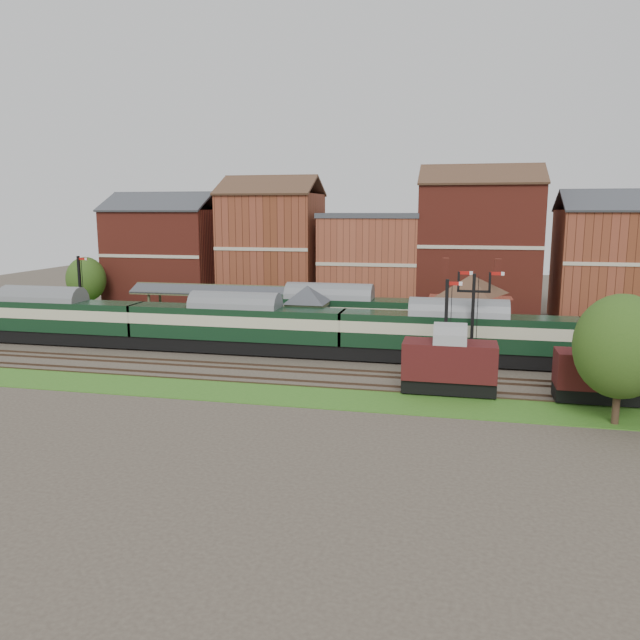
% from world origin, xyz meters
% --- Properties ---
extents(ground, '(160.00, 160.00, 0.00)m').
position_xyz_m(ground, '(0.00, 0.00, 0.00)').
color(ground, '#473D33').
rests_on(ground, ground).
extents(grass_back, '(90.00, 4.50, 0.06)m').
position_xyz_m(grass_back, '(0.00, 16.00, 0.03)').
color(grass_back, '#2D6619').
rests_on(grass_back, ground).
extents(grass_front, '(90.00, 5.00, 0.06)m').
position_xyz_m(grass_front, '(0.00, -12.00, 0.03)').
color(grass_front, '#2D6619').
rests_on(grass_front, ground).
extents(fence, '(90.00, 0.12, 1.50)m').
position_xyz_m(fence, '(0.00, 18.00, 0.75)').
color(fence, '#193823').
rests_on(fence, ground).
extents(platform, '(55.00, 3.40, 1.00)m').
position_xyz_m(platform, '(-5.00, 9.75, 0.50)').
color(platform, '#2D2D2D').
rests_on(platform, ground).
extents(signal_box, '(5.40, 5.40, 6.00)m').
position_xyz_m(signal_box, '(-3.00, 3.25, 3.19)').
color(signal_box, '#6F7F5A').
rests_on(signal_box, ground).
extents(brick_hut, '(3.20, 2.64, 2.94)m').
position_xyz_m(brick_hut, '(5.00, 3.25, 1.20)').
color(brick_hut, brown).
rests_on(brick_hut, ground).
extents(station_building, '(8.10, 8.10, 5.90)m').
position_xyz_m(station_building, '(12.00, 9.75, 3.96)').
color(station_building, maroon).
rests_on(station_building, platform).
extents(canopy, '(26.00, 3.89, 4.08)m').
position_xyz_m(canopy, '(-11.00, 9.75, 4.58)').
color(canopy, '#4D5636').
rests_on(canopy, platform).
extents(semaphore_bracket, '(3.60, 0.25, 8.18)m').
position_xyz_m(semaphore_bracket, '(12.04, -2.50, 4.63)').
color(semaphore_bracket, black).
rests_on(semaphore_bracket, ground).
extents(semaphore_platform_end, '(1.23, 0.25, 8.00)m').
position_xyz_m(semaphore_platform_end, '(-29.98, 8.00, 4.16)').
color(semaphore_platform_end, black).
rests_on(semaphore_platform_end, ground).
extents(semaphore_siding, '(1.23, 0.25, 8.00)m').
position_xyz_m(semaphore_siding, '(10.02, -7.00, 4.16)').
color(semaphore_siding, black).
rests_on(semaphore_siding, ground).
extents(town_backdrop, '(69.00, 10.00, 16.00)m').
position_xyz_m(town_backdrop, '(-0.18, 25.00, 7.00)').
color(town_backdrop, maroon).
rests_on(town_backdrop, ground).
extents(dmu_train, '(59.53, 3.13, 4.57)m').
position_xyz_m(dmu_train, '(-8.95, 0.00, 2.66)').
color(dmu_train, black).
rests_on(dmu_train, ground).
extents(platform_railcar, '(20.72, 3.26, 4.77)m').
position_xyz_m(platform_railcar, '(-1.53, 6.50, 2.77)').
color(platform_railcar, black).
rests_on(platform_railcar, ground).
extents(goods_van_a, '(6.55, 2.84, 3.97)m').
position_xyz_m(goods_van_a, '(10.36, -9.00, 2.25)').
color(goods_van_a, black).
rests_on(goods_van_a, ground).
extents(goods_van_b, '(6.12, 2.65, 3.72)m').
position_xyz_m(goods_van_b, '(20.54, -9.00, 2.11)').
color(goods_van_b, black).
rests_on(goods_van_b, ground).
extents(tree_far, '(5.53, 5.53, 8.07)m').
position_xyz_m(tree_far, '(20.45, -13.47, 4.88)').
color(tree_far, '#382619').
rests_on(tree_far, ground).
extents(tree_back, '(4.89, 4.89, 7.15)m').
position_xyz_m(tree_back, '(-35.22, 17.22, 4.32)').
color(tree_back, '#382619').
rests_on(tree_back, ground).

